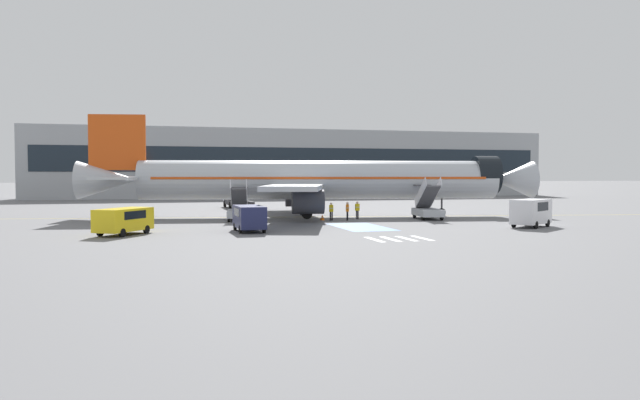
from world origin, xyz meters
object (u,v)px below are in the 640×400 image
object	(u,v)px
boarding_stairs_forward	(428,209)
ground_crew_1	(331,210)
boarding_stairs_aft	(239,210)
ground_crew_2	(357,209)
traffic_cone_0	(322,217)
ground_crew_0	(347,210)
airliner	(316,180)
service_van_1	(249,216)
service_van_0	(124,219)
fuel_tanker	(238,195)
terminal_building	(299,164)
service_van_2	(531,211)

from	to	relation	value
boarding_stairs_forward	ground_crew_1	distance (m)	9.94
boarding_stairs_aft	ground_crew_2	distance (m)	11.90
traffic_cone_0	ground_crew_0	bearing A→B (deg)	-23.42
airliner	ground_crew_2	world-z (taller)	airliner
traffic_cone_0	boarding_stairs_forward	bearing A→B (deg)	-7.36
service_van_1	ground_crew_0	size ratio (longest dim) A/B	2.47
service_van_1	airliner	bearing A→B (deg)	-123.01
airliner	service_van_1	world-z (taller)	airliner
boarding_stairs_forward	ground_crew_0	xyz separation A→B (m)	(-8.39, 0.39, 0.04)
service_van_0	traffic_cone_0	distance (m)	21.16
fuel_tanker	service_van_0	xyz separation A→B (m)	(-12.98, -33.48, -0.57)
ground_crew_1	terminal_building	size ratio (longest dim) A/B	0.02
airliner	ground_crew_0	size ratio (longest dim) A/B	26.50
ground_crew_0	service_van_1	bearing A→B (deg)	-18.18
fuel_tanker	service_van_1	size ratio (longest dim) A/B	2.31
airliner	ground_crew_1	xyz separation A→B (m)	(0.20, -5.37, -2.90)
boarding_stairs_aft	traffic_cone_0	bearing A→B (deg)	-2.49
boarding_stairs_aft	terminal_building	distance (m)	66.30
ground_crew_1	ground_crew_2	distance (m)	3.19
boarding_stairs_forward	traffic_cone_0	distance (m)	10.79
airliner	service_van_0	xyz separation A→B (m)	(-18.90, -15.47, -2.71)
boarding_stairs_aft	service_van_0	world-z (taller)	boarding_stairs_aft
boarding_stairs_forward	service_van_1	world-z (taller)	boarding_stairs_forward
airliner	boarding_stairs_aft	size ratio (longest dim) A/B	8.87
airliner	service_van_2	distance (m)	22.82
service_van_2	traffic_cone_0	size ratio (longest dim) A/B	8.95
fuel_tanker	ground_crew_1	distance (m)	24.17
boarding_stairs_forward	fuel_tanker	bearing A→B (deg)	132.62
service_van_1	ground_crew_2	bearing A→B (deg)	-140.63
boarding_stairs_aft	fuel_tanker	world-z (taller)	boarding_stairs_aft
boarding_stairs_aft	traffic_cone_0	distance (m)	8.23
fuel_tanker	service_van_2	distance (m)	40.87
service_van_0	traffic_cone_0	size ratio (longest dim) A/B	9.50
ground_crew_2	terminal_building	xyz separation A→B (m)	(8.68, 63.90, 5.64)
terminal_building	boarding_stairs_aft	bearing A→B (deg)	-108.11
terminal_building	airliner	bearing A→B (deg)	-101.32
ground_crew_2	boarding_stairs_aft	bearing A→B (deg)	-15.38
ground_crew_1	traffic_cone_0	xyz separation A→B (m)	(-0.78, 0.45, -0.75)
service_van_0	ground_crew_2	xyz separation A→B (m)	(22.13, 11.10, -0.17)
boarding_stairs_aft	traffic_cone_0	size ratio (longest dim) A/B	10.07
ground_crew_1	service_van_1	bearing A→B (deg)	61.81
fuel_tanker	ground_crew_0	xyz separation A→B (m)	(7.62, -23.92, -0.71)
boarding_stairs_forward	service_van_0	world-z (taller)	boarding_stairs_forward
airliner	traffic_cone_0	size ratio (longest dim) A/B	89.34
boarding_stairs_aft	ground_crew_2	xyz separation A→B (m)	(11.84, -1.12, 0.04)
boarding_stairs_aft	service_van_2	distance (m)	27.19
service_van_0	ground_crew_0	xyz separation A→B (m)	(20.60, 9.56, -0.14)
ground_crew_2	traffic_cone_0	size ratio (longest dim) A/B	3.30
ground_crew_1	terminal_building	distance (m)	66.19
boarding_stairs_forward	ground_crew_1	bearing A→B (deg)	-176.13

